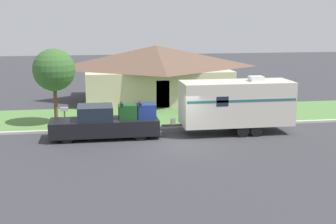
% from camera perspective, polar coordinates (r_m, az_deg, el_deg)
% --- Properties ---
extents(ground_plane, '(120.00, 120.00, 0.00)m').
position_cam_1_polar(ground_plane, '(25.60, 1.39, -3.92)').
color(ground_plane, '#38383D').
extents(curb_strip, '(80.00, 0.30, 0.14)m').
position_cam_1_polar(curb_strip, '(29.16, 0.04, -1.83)').
color(curb_strip, beige).
rests_on(curb_strip, ground_plane).
extents(lawn_strip, '(80.00, 7.00, 0.03)m').
position_cam_1_polar(lawn_strip, '(32.69, -0.99, -0.44)').
color(lawn_strip, '#568442').
rests_on(lawn_strip, ground_plane).
extents(house_across_street, '(12.39, 8.45, 4.48)m').
position_cam_1_polar(house_across_street, '(38.90, -1.49, 4.96)').
color(house_across_street, beige).
rests_on(house_across_street, ground_plane).
extents(pickup_truck, '(6.24, 1.99, 2.02)m').
position_cam_1_polar(pickup_truck, '(26.87, -7.58, -1.33)').
color(pickup_truck, black).
rests_on(pickup_truck, ground_plane).
extents(travel_trailer, '(7.73, 2.37, 3.38)m').
position_cam_1_polar(travel_trailer, '(27.94, 8.33, 1.10)').
color(travel_trailer, black).
rests_on(travel_trailer, ground_plane).
extents(mailbox, '(0.48, 0.20, 1.32)m').
position_cam_1_polar(mailbox, '(29.61, -12.51, -0.03)').
color(mailbox, brown).
rests_on(mailbox, ground_plane).
extents(tree_in_yard, '(2.68, 2.68, 4.87)m').
position_cam_1_polar(tree_in_yard, '(30.41, -13.73, 4.99)').
color(tree_in_yard, brown).
rests_on(tree_in_yard, ground_plane).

